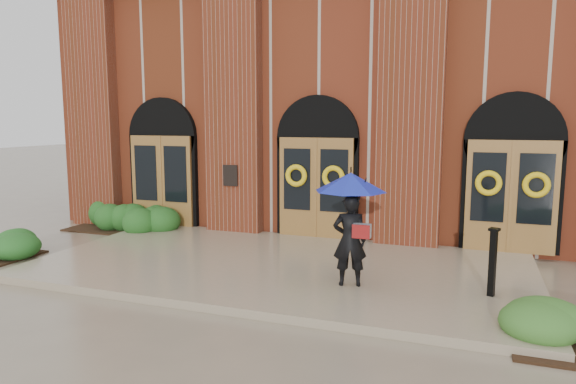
% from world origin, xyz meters
% --- Properties ---
extents(ground, '(90.00, 90.00, 0.00)m').
position_xyz_m(ground, '(0.00, 0.00, 0.00)').
color(ground, gray).
rests_on(ground, ground).
extents(landing, '(10.00, 5.30, 0.15)m').
position_xyz_m(landing, '(0.00, 0.15, 0.07)').
color(landing, gray).
rests_on(landing, ground).
extents(church_building, '(16.20, 12.53, 7.00)m').
position_xyz_m(church_building, '(0.00, 8.78, 3.50)').
color(church_building, '#602414').
rests_on(church_building, ground).
extents(man_with_umbrella, '(1.56, 1.56, 2.03)m').
position_xyz_m(man_with_umbrella, '(1.68, -0.77, 1.57)').
color(man_with_umbrella, black).
rests_on(man_with_umbrella, landing).
extents(metal_post, '(0.20, 0.20, 1.16)m').
position_xyz_m(metal_post, '(4.06, -0.52, 0.76)').
color(metal_post, black).
rests_on(metal_post, landing).
extents(hedge_wall_left, '(2.80, 1.12, 0.72)m').
position_xyz_m(hedge_wall_left, '(-5.57, 2.20, 0.36)').
color(hedge_wall_left, '#1F511B').
rests_on(hedge_wall_left, ground).
extents(hedge_front_right, '(1.51, 1.29, 0.53)m').
position_xyz_m(hedge_front_right, '(5.10, -1.91, 0.27)').
color(hedge_front_right, '#336323').
rests_on(hedge_front_right, ground).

